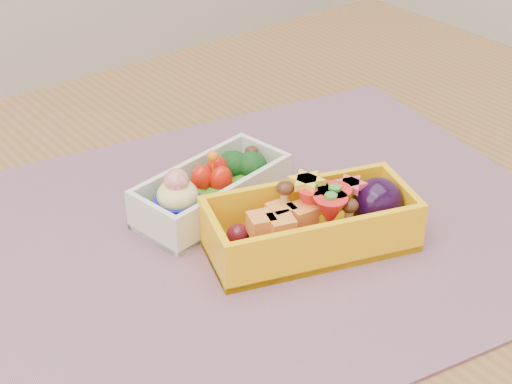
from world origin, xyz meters
TOP-DOWN VIEW (x-y plane):
  - table at (0.00, 0.00)m, footprint 1.20×0.80m
  - placemat at (0.03, -0.01)m, footprint 0.63×0.53m
  - bento_white at (0.03, 0.04)m, footprint 0.16×0.09m
  - bento_yellow at (0.06, -0.06)m, footprint 0.20×0.13m

SIDE VIEW (x-z plane):
  - table at x=0.00m, z-range 0.28..1.03m
  - placemat at x=0.03m, z-range 0.75..0.75m
  - bento_white at x=0.03m, z-range 0.74..0.81m
  - bento_yellow at x=0.06m, z-range 0.75..0.81m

